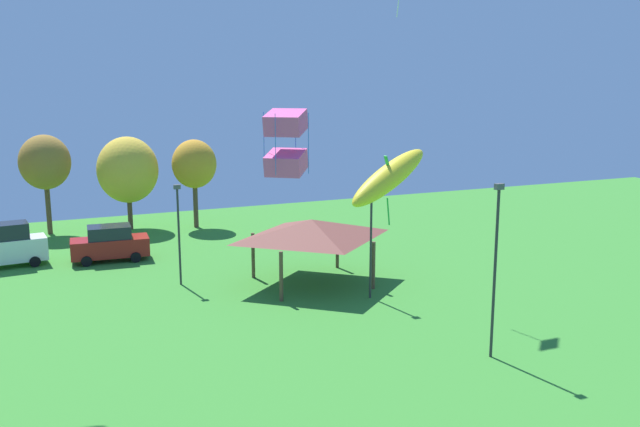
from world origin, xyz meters
TOP-DOWN VIEW (x-y plane):
  - kite_flying_0 at (2.91, 23.51)m, footprint 1.73×1.75m
  - kite_flying_3 at (5.68, 21.55)m, footprint 3.68×2.02m
  - parked_car_second_from_left at (-6.35, 46.57)m, footprint 4.44×2.32m
  - parked_car_third_from_left at (-0.58, 45.48)m, footprint 4.76×2.33m
  - park_pavilion at (9.09, 36.10)m, footprint 6.82×5.94m
  - light_post_0 at (10.85, 32.48)m, footprint 0.36×0.20m
  - light_post_2 at (11.80, 23.75)m, footprint 0.36×0.20m
  - light_post_3 at (2.36, 38.72)m, footprint 0.36×0.20m
  - treeline_tree_3 at (-3.76, 55.14)m, footprint 3.60×3.60m
  - treeline_tree_4 at (1.91, 54.39)m, footprint 4.48×4.48m
  - treeline_tree_5 at (6.63, 53.13)m, footprint 3.34×3.34m

SIDE VIEW (x-z plane):
  - parked_car_third_from_left at x=-0.58m, z-range 0.00..2.22m
  - parked_car_second_from_left at x=-6.35m, z-range -0.04..2.62m
  - park_pavilion at x=9.09m, z-range 1.28..4.88m
  - light_post_3 at x=2.36m, z-range 0.39..5.95m
  - light_post_0 at x=10.85m, z-range 0.40..6.47m
  - light_post_2 at x=11.80m, z-range 0.41..7.53m
  - treeline_tree_4 at x=1.91m, z-range 1.02..8.02m
  - treeline_tree_5 at x=6.63m, z-range 1.49..8.21m
  - treeline_tree_3 at x=-3.76m, z-range 1.62..8.88m
  - kite_flying_3 at x=5.68m, z-range 6.68..9.32m
  - kite_flying_0 at x=2.91m, z-range 7.94..10.13m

